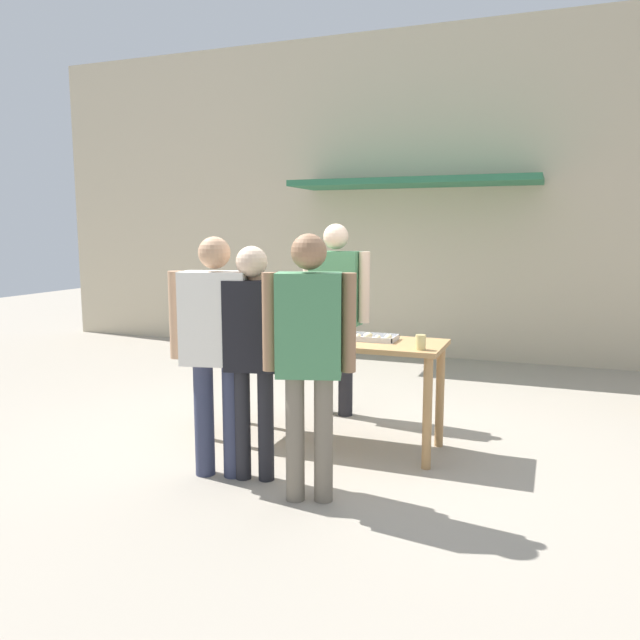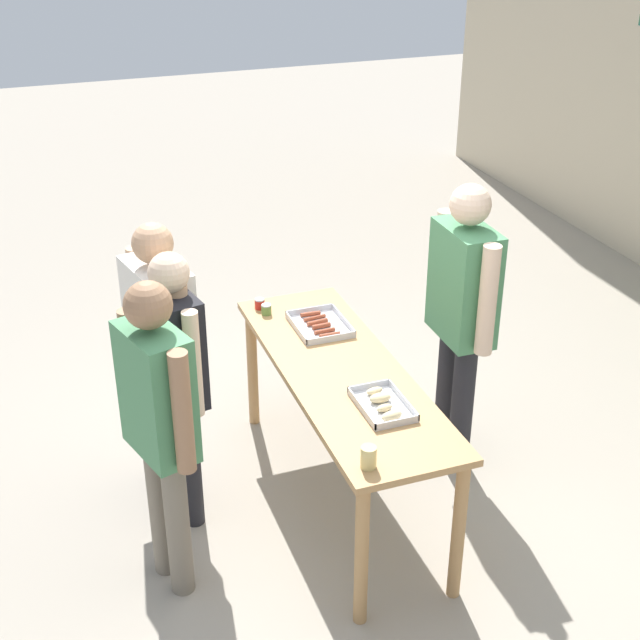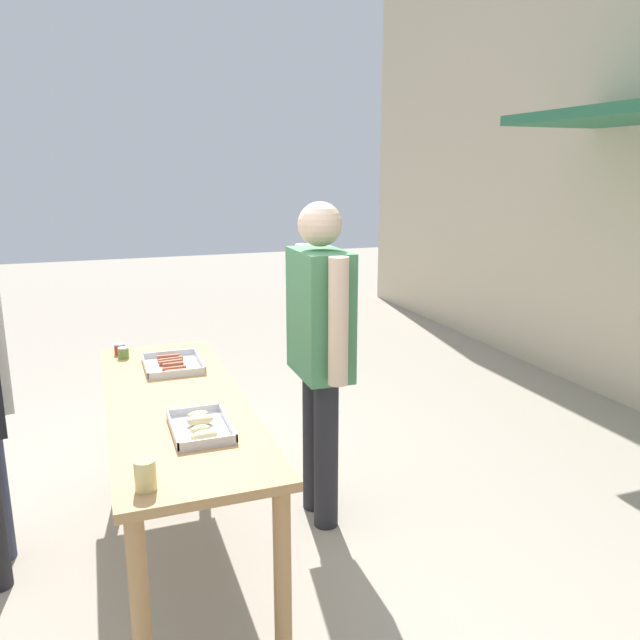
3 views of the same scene
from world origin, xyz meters
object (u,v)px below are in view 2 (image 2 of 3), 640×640
object	(u,v)px
person_server_behind_table	(462,304)
person_customer_holding_hotdog	(162,341)
person_customer_waiting_in_line	(177,367)
food_tray_sausages	(320,325)
beer_cup	(369,457)
person_customer_with_cup	(159,414)
condiment_jar_mustard	(260,304)
food_tray_buns	(383,405)
condiment_jar_ketchup	(266,309)

from	to	relation	value
person_server_behind_table	person_customer_holding_hotdog	distance (m)	1.78
person_server_behind_table	person_customer_waiting_in_line	distance (m)	1.73
person_customer_holding_hotdog	food_tray_sausages	bearing A→B (deg)	-97.44
beer_cup	person_customer_holding_hotdog	size ratio (longest dim) A/B	0.06
person_customer_waiting_in_line	person_customer_with_cup	bearing A→B (deg)	147.37
person_customer_holding_hotdog	condiment_jar_mustard	bearing A→B (deg)	-69.51
food_tray_buns	person_customer_with_cup	world-z (taller)	person_customer_with_cup
food_tray_sausages	beer_cup	xyz separation A→B (m)	(1.40, -0.27, 0.04)
food_tray_buns	person_server_behind_table	size ratio (longest dim) A/B	0.21
food_tray_sausages	person_customer_with_cup	xyz separation A→B (m)	(0.86, -1.15, 0.14)
food_tray_sausages	person_customer_with_cup	size ratio (longest dim) A/B	0.23
person_customer_holding_hotdog	person_customer_waiting_in_line	bearing A→B (deg)	173.49
person_customer_holding_hotdog	person_customer_with_cup	xyz separation A→B (m)	(0.78, -0.16, 0.03)
person_customer_with_cup	person_customer_waiting_in_line	distance (m)	0.54
beer_cup	person_customer_holding_hotdog	bearing A→B (deg)	-151.56
beer_cup	person_server_behind_table	bearing A→B (deg)	135.03
person_customer_with_cup	person_customer_holding_hotdog	bearing A→B (deg)	-28.59
person_customer_holding_hotdog	person_server_behind_table	bearing A→B (deg)	-111.29
beer_cup	person_customer_waiting_in_line	bearing A→B (deg)	-146.62
condiment_jar_ketchup	person_customer_holding_hotdog	size ratio (longest dim) A/B	0.04
condiment_jar_mustard	food_tray_sausages	bearing A→B (deg)	36.16
condiment_jar_ketchup	person_customer_with_cup	xyz separation A→B (m)	(1.14, -0.89, 0.12)
condiment_jar_ketchup	person_customer_with_cup	world-z (taller)	person_customer_with_cup
person_server_behind_table	condiment_jar_mustard	bearing A→B (deg)	-124.49
food_tray_sausages	condiment_jar_ketchup	xyz separation A→B (m)	(-0.28, -0.26, 0.02)
person_customer_with_cup	person_server_behind_table	bearing A→B (deg)	-92.30
food_tray_buns	food_tray_sausages	bearing A→B (deg)	-179.95
person_server_behind_table	food_tray_buns	bearing A→B (deg)	-51.37
condiment_jar_ketchup	condiment_jar_mustard	bearing A→B (deg)	-169.70
person_server_behind_table	person_customer_with_cup	world-z (taller)	person_server_behind_table
person_server_behind_table	beer_cup	bearing A→B (deg)	-44.18
person_customer_with_cup	person_customer_waiting_in_line	bearing A→B (deg)	-37.51
food_tray_sausages	condiment_jar_mustard	distance (m)	0.46
food_tray_sausages	condiment_jar_ketchup	size ratio (longest dim) A/B	6.00
food_tray_buns	condiment_jar_mustard	xyz separation A→B (m)	(-1.34, -0.27, 0.01)
person_server_behind_table	food_tray_sausages	bearing A→B (deg)	-114.53
food_tray_buns	beer_cup	bearing A→B (deg)	-31.28
condiment_jar_mustard	person_server_behind_table	distance (m)	1.29
condiment_jar_mustard	condiment_jar_ketchup	bearing A→B (deg)	10.30
food_tray_sausages	beer_cup	bearing A→B (deg)	-10.77
person_customer_with_cup	person_customer_waiting_in_line	xyz separation A→B (m)	(-0.50, 0.19, -0.05)
beer_cup	person_server_behind_table	world-z (taller)	person_server_behind_table
food_tray_sausages	condiment_jar_mustard	size ratio (longest dim) A/B	6.00
person_server_behind_table	person_customer_waiting_in_line	world-z (taller)	person_server_behind_table
condiment_jar_mustard	beer_cup	world-z (taller)	beer_cup
food_tray_sausages	person_customer_waiting_in_line	distance (m)	1.02
condiment_jar_mustard	person_server_behind_table	xyz separation A→B (m)	(0.74, 1.04, 0.16)
person_customer_with_cup	person_customer_waiting_in_line	world-z (taller)	person_customer_with_cup
person_customer_with_cup	beer_cup	bearing A→B (deg)	-138.51
condiment_jar_mustard	person_customer_holding_hotdog	bearing A→B (deg)	-57.45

